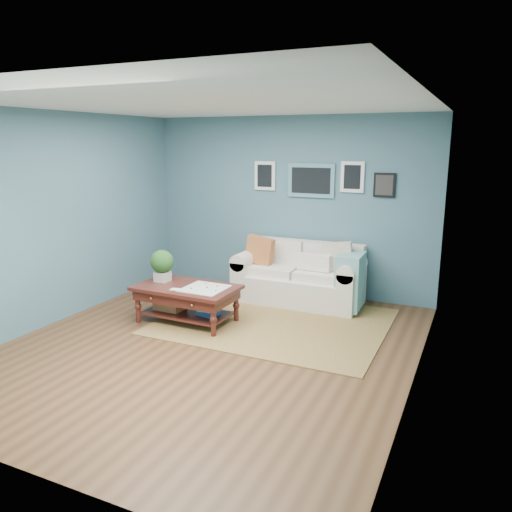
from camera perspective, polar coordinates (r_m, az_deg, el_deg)
The scene contains 4 objects.
room_shell at distance 5.53m, azimuth -5.19°, elevation 2.97°, with size 5.00×5.02×2.70m.
area_rug at distance 6.62m, azimuth 2.09°, elevation -7.48°, with size 2.86×2.28×0.01m, color brown.
loveseat at distance 7.33m, azimuth 5.55°, elevation -2.32°, with size 1.88×0.85×0.97m.
coffee_table at distance 6.59m, azimuth -8.38°, elevation -4.03°, with size 1.32×0.79×0.92m.
Camera 1 is at (2.73, -4.67, 2.31)m, focal length 35.00 mm.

